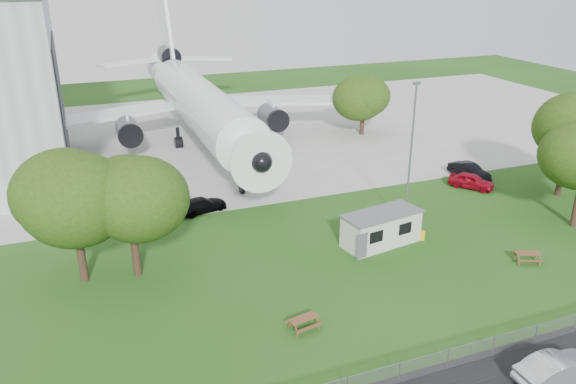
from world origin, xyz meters
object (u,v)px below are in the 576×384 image
object	(u,v)px
picnic_east	(526,262)
car_centre_sedan	(556,369)
picnic_west	(304,328)
site_cabin	(381,228)
airliner	(198,100)

from	to	relation	value
picnic_east	car_centre_sedan	size ratio (longest dim) A/B	0.39
picnic_west	car_centre_sedan	xyz separation A→B (m)	(10.46, -8.94, 0.76)
site_cabin	picnic_east	distance (m)	10.76
car_centre_sedan	airliner	bearing A→B (deg)	8.00
airliner	site_cabin	distance (m)	32.25
picnic_west	site_cabin	bearing A→B (deg)	28.29
airliner	picnic_west	xyz separation A→B (m)	(-2.78, -39.20, -5.27)
site_cabin	airliner	bearing A→B (deg)	102.72
picnic_west	picnic_east	xyz separation A→B (m)	(18.33, 1.54, 0.00)
airliner	picnic_east	xyz separation A→B (m)	(15.56, -37.66, -5.27)
picnic_west	picnic_east	world-z (taller)	same
picnic_west	picnic_east	bearing A→B (deg)	-6.01
airliner	car_centre_sedan	size ratio (longest dim) A/B	10.40
airliner	picnic_west	size ratio (longest dim) A/B	26.52
site_cabin	picnic_east	xyz separation A→B (m)	(8.51, -6.44, -1.31)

